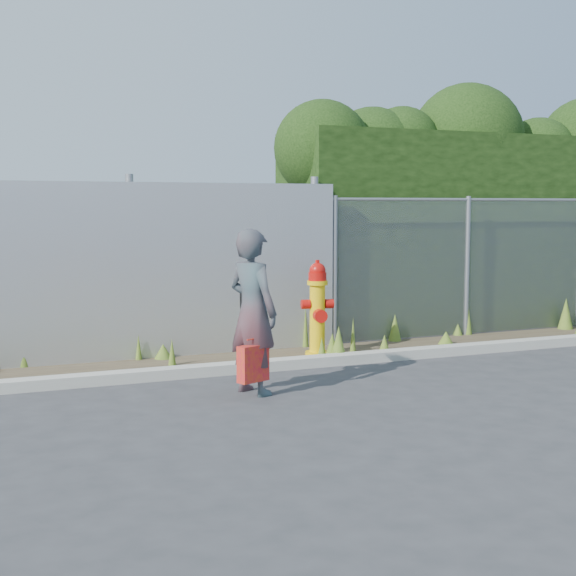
{
  "coord_description": "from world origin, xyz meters",
  "views": [
    {
      "loc": [
        -3.7,
        -6.79,
        1.92
      ],
      "look_at": [
        -0.3,
        1.4,
        1.0
      ],
      "focal_mm": 50.0,
      "sensor_mm": 36.0,
      "label": 1
    }
  ],
  "objects": [
    {
      "name": "hedge",
      "position": [
        4.45,
        4.01,
        2.02
      ],
      "size": [
        7.62,
        1.97,
        3.85
      ],
      "color": "black",
      "rests_on": "ground"
    },
    {
      "name": "chainlink_fence",
      "position": [
        4.25,
        3.0,
        1.03
      ],
      "size": [
        6.5,
        0.07,
        2.05
      ],
      "color": "gray",
      "rests_on": "ground"
    },
    {
      "name": "woman",
      "position": [
        -0.94,
        0.78,
        0.84
      ],
      "size": [
        0.61,
        0.72,
        1.68
      ],
      "primitive_type": "imported",
      "rotation": [
        0.0,
        0.0,
        1.97
      ],
      "color": "#106167",
      "rests_on": "ground"
    },
    {
      "name": "weed_strip",
      "position": [
        -0.66,
        2.43,
        0.13
      ],
      "size": [
        16.0,
        1.29,
        0.54
      ],
      "color": "#453827",
      "rests_on": "ground"
    },
    {
      "name": "ground",
      "position": [
        0.0,
        0.0,
        0.0
      ],
      "size": [
        80.0,
        80.0,
        0.0
      ],
      "primitive_type": "plane",
      "color": "#333336",
      "rests_on": "ground"
    },
    {
      "name": "curb",
      "position": [
        0.0,
        1.8,
        0.06
      ],
      "size": [
        16.0,
        0.22,
        0.12
      ],
      "primitive_type": "cube",
      "color": "#A4A194",
      "rests_on": "ground"
    },
    {
      "name": "black_shoulder_bag",
      "position": [
        -0.92,
        0.9,
        0.94
      ],
      "size": [
        0.21,
        0.09,
        0.16
      ],
      "rotation": [
        0.0,
        0.0,
        -0.06
      ],
      "color": "black"
    },
    {
      "name": "fire_hydrant",
      "position": [
        0.5,
        2.35,
        0.6
      ],
      "size": [
        0.41,
        0.37,
        1.23
      ],
      "rotation": [
        0.0,
        0.0,
        -0.2
      ],
      "color": "yellow",
      "rests_on": "ground"
    },
    {
      "name": "corrugated_fence",
      "position": [
        -3.25,
        3.01,
        1.1
      ],
      "size": [
        8.5,
        0.21,
        2.3
      ],
      "color": "#AFB1B7",
      "rests_on": "ground"
    },
    {
      "name": "red_tote_bag",
      "position": [
        -1.01,
        0.6,
        0.35
      ],
      "size": [
        0.33,
        0.12,
        0.44
      ],
      "rotation": [
        0.0,
        0.0,
        0.39
      ],
      "color": "red"
    }
  ]
}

